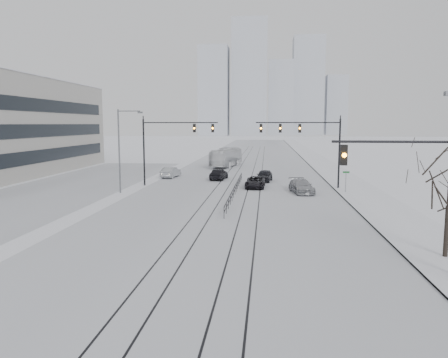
{
  "coord_description": "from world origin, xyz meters",
  "views": [
    {
      "loc": [
        3.27,
        -15.53,
        7.44
      ],
      "look_at": [
        0.01,
        17.87,
        3.2
      ],
      "focal_mm": 35.0,
      "sensor_mm": 36.0,
      "label": 1
    }
  ],
  "objects_px": {
    "traffic_mast_near": "(424,184)",
    "box_truck": "(226,158)",
    "sedan_nb_right": "(301,186)",
    "sedan_sb_inner": "(219,174)",
    "sedan_nb_front": "(255,182)",
    "sedan_nb_far": "(264,176)",
    "sedan_sb_outer": "(171,172)"
  },
  "relations": [
    {
      "from": "sedan_nb_front",
      "to": "sedan_nb_far",
      "type": "distance_m",
      "value": 5.91
    },
    {
      "from": "sedan_nb_far",
      "to": "sedan_sb_outer",
      "type": "bearing_deg",
      "value": 175.06
    },
    {
      "from": "traffic_mast_near",
      "to": "box_truck",
      "type": "distance_m",
      "value": 56.31
    },
    {
      "from": "sedan_nb_front",
      "to": "sedan_nb_right",
      "type": "bearing_deg",
      "value": -31.1
    },
    {
      "from": "box_truck",
      "to": "sedan_sb_inner",
      "type": "bearing_deg",
      "value": 103.25
    },
    {
      "from": "traffic_mast_near",
      "to": "sedan_nb_right",
      "type": "bearing_deg",
      "value": 98.17
    },
    {
      "from": "sedan_nb_right",
      "to": "sedan_nb_far",
      "type": "xyz_separation_m",
      "value": [
        -4.08,
        9.14,
        0.03
      ]
    },
    {
      "from": "sedan_sb_inner",
      "to": "sedan_sb_outer",
      "type": "distance_m",
      "value": 7.1
    },
    {
      "from": "box_truck",
      "to": "sedan_sb_outer",
      "type": "bearing_deg",
      "value": 80.25
    },
    {
      "from": "sedan_nb_front",
      "to": "sedan_sb_outer",
      "type": "bearing_deg",
      "value": 145.76
    },
    {
      "from": "sedan_nb_right",
      "to": "sedan_nb_far",
      "type": "distance_m",
      "value": 10.01
    },
    {
      "from": "sedan_nb_front",
      "to": "sedan_nb_far",
      "type": "xyz_separation_m",
      "value": [
        1.01,
        5.82,
        0.1
      ]
    },
    {
      "from": "traffic_mast_near",
      "to": "sedan_nb_front",
      "type": "bearing_deg",
      "value": 106.8
    },
    {
      "from": "sedan_nb_far",
      "to": "box_truck",
      "type": "distance_m",
      "value": 20.54
    },
    {
      "from": "sedan_sb_inner",
      "to": "sedan_nb_right",
      "type": "height_order",
      "value": "sedan_sb_inner"
    },
    {
      "from": "traffic_mast_near",
      "to": "sedan_sb_outer",
      "type": "height_order",
      "value": "traffic_mast_near"
    },
    {
      "from": "traffic_mast_near",
      "to": "sedan_sb_inner",
      "type": "distance_m",
      "value": 39.06
    },
    {
      "from": "sedan_nb_right",
      "to": "box_truck",
      "type": "distance_m",
      "value": 30.52
    },
    {
      "from": "box_truck",
      "to": "sedan_nb_front",
      "type": "bearing_deg",
      "value": 113.99
    },
    {
      "from": "sedan_sb_inner",
      "to": "sedan_nb_far",
      "type": "relative_size",
      "value": 1.04
    },
    {
      "from": "traffic_mast_near",
      "to": "sedan_nb_right",
      "type": "relative_size",
      "value": 1.4
    },
    {
      "from": "sedan_nb_front",
      "to": "sedan_nb_far",
      "type": "relative_size",
      "value": 1.06
    },
    {
      "from": "sedan_sb_inner",
      "to": "sedan_sb_outer",
      "type": "xyz_separation_m",
      "value": [
        -6.91,
        1.63,
        -0.05
      ]
    },
    {
      "from": "sedan_nb_far",
      "to": "box_truck",
      "type": "relative_size",
      "value": 0.39
    },
    {
      "from": "sedan_sb_outer",
      "to": "box_truck",
      "type": "distance_m",
      "value": 17.55
    },
    {
      "from": "traffic_mast_near",
      "to": "sedan_nb_front",
      "type": "relative_size",
      "value": 1.47
    },
    {
      "from": "sedan_sb_inner",
      "to": "sedan_nb_front",
      "type": "relative_size",
      "value": 0.98
    },
    {
      "from": "box_truck",
      "to": "sedan_nb_far",
      "type": "bearing_deg",
      "value": 120.37
    },
    {
      "from": "sedan_sb_outer",
      "to": "sedan_nb_right",
      "type": "distance_m",
      "value": 20.96
    },
    {
      "from": "traffic_mast_near",
      "to": "box_truck",
      "type": "height_order",
      "value": "traffic_mast_near"
    },
    {
      "from": "sedan_nb_right",
      "to": "traffic_mast_near",
      "type": "bearing_deg",
      "value": -91.92
    },
    {
      "from": "sedan_sb_inner",
      "to": "sedan_nb_right",
      "type": "relative_size",
      "value": 0.92
    }
  ]
}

